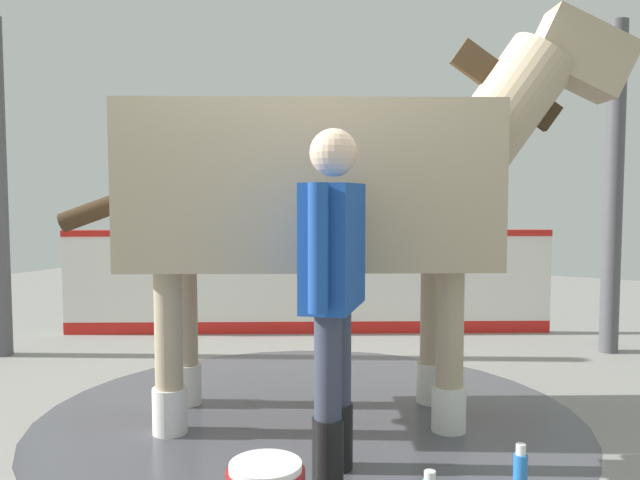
{
  "coord_description": "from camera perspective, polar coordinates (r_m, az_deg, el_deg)",
  "views": [
    {
      "loc": [
        3.34,
        2.01,
        1.4
      ],
      "look_at": [
        0.26,
        0.28,
        1.14
      ],
      "focal_mm": 36.51,
      "sensor_mm": 36.0,
      "label": 1
    }
  ],
  "objects": [
    {
      "name": "ground_plane",
      "position": [
        4.14,
        -1.68,
        -15.67
      ],
      "size": [
        16.0,
        16.0,
        0.02
      ],
      "primitive_type": "cube",
      "color": "gray"
    },
    {
      "name": "wet_patch",
      "position": [
        4.21,
        -0.91,
        -15.19
      ],
      "size": [
        3.37,
        3.37,
        0.0
      ],
      "primitive_type": "cylinder",
      "color": "#4C4C54",
      "rests_on": "ground"
    },
    {
      "name": "barrier_wall",
      "position": [
        6.44,
        -1.03,
        -4.04
      ],
      "size": [
        2.52,
        4.19,
        1.03
      ],
      "color": "white",
      "rests_on": "ground"
    },
    {
      "name": "roof_post_near",
      "position": [
        6.16,
        24.33,
        4.11
      ],
      "size": [
        0.16,
        0.16,
        2.85
      ],
      "primitive_type": "cylinder",
      "color": "#4C4C51",
      "rests_on": "ground"
    },
    {
      "name": "horse",
      "position": [
        3.97,
        0.72,
        4.49
      ],
      "size": [
        2.07,
        3.1,
        2.51
      ],
      "rotation": [
        0.0,
        0.0,
        2.1
      ],
      "color": "tan",
      "rests_on": "ground"
    },
    {
      "name": "handler",
      "position": [
        3.12,
        1.18,
        -3.43
      ],
      "size": [
        0.66,
        0.34,
        1.7
      ],
      "rotation": [
        0.0,
        0.0,
        4.98
      ],
      "color": "black",
      "rests_on": "ground"
    },
    {
      "name": "bottle_spray",
      "position": [
        3.25,
        17.15,
        -19.12
      ],
      "size": [
        0.06,
        0.06,
        0.27
      ],
      "color": "blue",
      "rests_on": "ground"
    }
  ]
}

